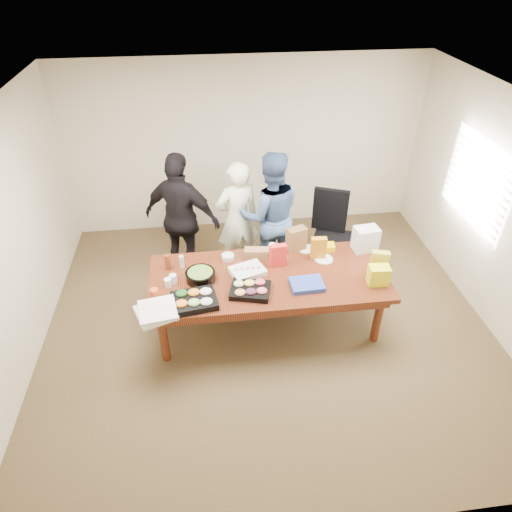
{
  "coord_description": "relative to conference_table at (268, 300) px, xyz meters",
  "views": [
    {
      "loc": [
        -0.66,
        -4.15,
        4.05
      ],
      "look_at": [
        -0.13,
        0.1,
        0.98
      ],
      "focal_mm": 31.74,
      "sensor_mm": 36.0,
      "label": 1
    }
  ],
  "objects": [
    {
      "name": "chip_bag_red",
      "position": [
        0.15,
        0.2,
        0.52
      ],
      "size": [
        0.21,
        0.1,
        0.29
      ],
      "primitive_type": "cube",
      "rotation": [
        0.0,
        0.0,
        0.1
      ],
      "color": "red",
      "rests_on": "conference_table"
    },
    {
      "name": "pizza_box_lower",
      "position": [
        -1.28,
        -0.5,
        0.4
      ],
      "size": [
        0.5,
        0.5,
        0.04
      ],
      "primitive_type": "cube",
      "rotation": [
        0.0,
        0.0,
        0.37
      ],
      "color": "silver",
      "rests_on": "conference_table"
    },
    {
      "name": "chip_bag_orange",
      "position": [
        0.67,
        0.29,
        0.52
      ],
      "size": [
        0.19,
        0.1,
        0.29
      ],
      "primitive_type": "cube",
      "rotation": [
        0.0,
        0.0,
        -0.07
      ],
      "color": "#C57A15",
      "rests_on": "conference_table"
    },
    {
      "name": "grocery_bag_white",
      "position": [
        1.3,
        0.4,
        0.53
      ],
      "size": [
        0.32,
        0.24,
        0.32
      ],
      "primitive_type": "cube",
      "rotation": [
        0.0,
        0.0,
        0.12
      ],
      "color": "white",
      "rests_on": "conference_table"
    },
    {
      "name": "clear_cup_a",
      "position": [
        -1.16,
        -0.05,
        0.43
      ],
      "size": [
        0.08,
        0.08,
        0.11
      ],
      "primitive_type": "cylinder",
      "rotation": [
        0.0,
        0.0,
        0.02
      ],
      "color": "white",
      "rests_on": "conference_table"
    },
    {
      "name": "wall_back",
      "position": [
        0.0,
        2.5,
        0.98
      ],
      "size": [
        5.5,
        0.04,
        2.7
      ],
      "primitive_type": "cube",
      "color": "beige",
      "rests_on": "floor"
    },
    {
      "name": "grocery_bag_yellow",
      "position": [
        1.23,
        -0.29,
        0.49
      ],
      "size": [
        0.24,
        0.18,
        0.23
      ],
      "primitive_type": "cube",
      "rotation": [
        0.0,
        0.0,
        -0.06
      ],
      "color": "yellow",
      "rests_on": "conference_table"
    },
    {
      "name": "wall_front",
      "position": [
        0.0,
        -2.5,
        0.98
      ],
      "size": [
        5.5,
        0.04,
        2.7
      ],
      "primitive_type": "cube",
      "color": "beige",
      "rests_on": "floor"
    },
    {
      "name": "veggie_tray",
      "position": [
        -0.87,
        -0.38,
        0.41
      ],
      "size": [
        0.53,
        0.45,
        0.07
      ],
      "primitive_type": "cube",
      "rotation": [
        0.0,
        0.0,
        0.15
      ],
      "color": "black",
      "rests_on": "conference_table"
    },
    {
      "name": "salad_bowl",
      "position": [
        -0.79,
        0.03,
        0.43
      ],
      "size": [
        0.43,
        0.43,
        0.11
      ],
      "primitive_type": "cylinder",
      "rotation": [
        0.0,
        0.0,
        0.29
      ],
      "color": "black",
      "rests_on": "conference_table"
    },
    {
      "name": "conference_table",
      "position": [
        0.0,
        0.0,
        0.0
      ],
      "size": [
        2.8,
        1.2,
        0.75
      ],
      "primitive_type": "cube",
      "color": "#4C1C0F",
      "rests_on": "floor"
    },
    {
      "name": "banana_bunch",
      "position": [
        0.79,
        0.45,
        0.42
      ],
      "size": [
        0.26,
        0.17,
        0.08
      ],
      "primitive_type": "cube",
      "rotation": [
        0.0,
        0.0,
        -0.12
      ],
      "color": "#FFCD00",
      "rests_on": "conference_table"
    },
    {
      "name": "mustard_bottle",
      "position": [
        0.35,
        0.47,
        0.46
      ],
      "size": [
        0.07,
        0.07,
        0.18
      ],
      "primitive_type": "cylinder",
      "rotation": [
        0.0,
        0.0,
        -0.13
      ],
      "color": "yellow",
      "rests_on": "conference_table"
    },
    {
      "name": "person_left",
      "position": [
        -1.0,
        1.17,
        0.55
      ],
      "size": [
        1.17,
        0.89,
        1.85
      ],
      "primitive_type": "imported",
      "rotation": [
        0.0,
        0.0,
        2.68
      ],
      "color": "black",
      "rests_on": "floor"
    },
    {
      "name": "chip_bag_blue",
      "position": [
        0.41,
        -0.24,
        0.4
      ],
      "size": [
        0.38,
        0.3,
        0.06
      ],
      "primitive_type": "cube",
      "rotation": [
        0.0,
        0.0,
        0.04
      ],
      "color": "#2741A7",
      "rests_on": "conference_table"
    },
    {
      "name": "pizza_box_upper",
      "position": [
        -1.25,
        -0.52,
        0.44
      ],
      "size": [
        0.44,
        0.44,
        0.04
      ],
      "primitive_type": "cube",
      "rotation": [
        0.0,
        0.0,
        0.16
      ],
      "color": "silver",
      "rests_on": "pizza_box_lower"
    },
    {
      "name": "floor",
      "position": [
        0.0,
        0.0,
        -0.39
      ],
      "size": [
        5.5,
        5.0,
        0.02
      ],
      "primitive_type": "cube",
      "color": "#47301E",
      "rests_on": "ground"
    },
    {
      "name": "dressing_bottle",
      "position": [
        -1.17,
        0.29,
        0.48
      ],
      "size": [
        0.07,
        0.07,
        0.2
      ],
      "primitive_type": "cylinder",
      "rotation": [
        0.0,
        0.0,
        -0.04
      ],
      "color": "#642E14",
      "rests_on": "conference_table"
    },
    {
      "name": "wall_right",
      "position": [
        2.75,
        0.0,
        0.98
      ],
      "size": [
        0.04,
        5.0,
        2.7
      ],
      "primitive_type": "cube",
      "color": "beige",
      "rests_on": "floor"
    },
    {
      "name": "dip_bowl_b",
      "position": [
        -0.45,
        0.41,
        0.41
      ],
      "size": [
        0.16,
        0.16,
        0.06
      ],
      "primitive_type": "cylinder",
      "rotation": [
        0.0,
        0.0,
        0.08
      ],
      "color": "silver",
      "rests_on": "conference_table"
    },
    {
      "name": "kraft_bag",
      "position": [
        0.43,
        0.5,
        0.53
      ],
      "size": [
        0.27,
        0.21,
        0.31
      ],
      "primitive_type": "cube",
      "rotation": [
        0.0,
        0.0,
        0.32
      ],
      "color": "brown",
      "rests_on": "conference_table"
    },
    {
      "name": "ranch_bottle",
      "position": [
        -1.01,
        0.3,
        0.46
      ],
      "size": [
        0.06,
        0.06,
        0.17
      ],
      "primitive_type": "cylinder",
      "rotation": [
        0.0,
        0.0,
        0.08
      ],
      "color": "silver",
      "rests_on": "conference_table"
    },
    {
      "name": "person_center",
      "position": [
        -0.25,
        1.19,
        0.47
      ],
      "size": [
        0.7,
        0.55,
        1.69
      ],
      "primitive_type": "imported",
      "rotation": [
        0.0,
        0.0,
        3.41
      ],
      "color": "white",
      "rests_on": "floor"
    },
    {
      "name": "dip_bowl_a",
      "position": [
        0.2,
        0.3,
        0.41
      ],
      "size": [
        0.17,
        0.17,
        0.06
      ],
      "primitive_type": "cylinder",
      "rotation": [
        0.0,
        0.0,
        0.09
      ],
      "color": "#EDE7CD",
      "rests_on": "conference_table"
    },
    {
      "name": "plate_b",
      "position": [
        0.56,
        0.49,
        0.38
      ],
      "size": [
        0.23,
        0.23,
        0.01
      ],
      "primitive_type": "cylinder",
      "rotation": [
        0.0,
        0.0,
        -0.04
      ],
      "color": "silver",
      "rests_on": "conference_table"
    },
    {
      "name": "chip_bag_yellow",
      "position": [
        1.3,
        -0.1,
        0.53
      ],
      "size": [
        0.22,
        0.13,
        0.31
      ],
      "primitive_type": "cube",
      "rotation": [
        0.0,
        0.0,
        -0.27
      ],
      "color": "gold",
      "rests_on": "conference_table"
    },
    {
      "name": "bread_loaf",
      "position": [
        -0.09,
        0.4,
        0.43
      ],
      "size": [
        0.31,
        0.17,
        0.12
      ],
      "primitive_type": "cube",
      "rotation": [
        0.0,
        0.0,
        -0.13
      ],
      "color": "olive",
      "rests_on": "conference_table"
    },
    {
      "name": "mayo_jar",
      "position": [
        0.12,
        0.45,
        0.45
      ],
      "size": [
        0.11,
        0.11,
        0.14
      ],
      "primitive_type": "cylinder",
      "rotation": [
        0.0,
        0.0,
        -0.25
      ],
      "color": "white",
      "rests_on": "conference_table"
    },
    {
      "name": "fruit_tray",
      "position": [
        -0.24,
        -0.27,
        0.41
      ],
      "size": [
        0.51,
        0.44,
        0.07
      ],
      "primitive_type": "cube",
      "rotation": [
        0.0,
        0.0,
        -0.25
      ],
      "color": "black",
      "rests_on": "conference_table"
    },
    {
      "name": "ceiling",
      "position": [
        0.0,
        0.0,
        2.33
      ],
      "size": [
        5.5,
        5.0,
        0.02
      ],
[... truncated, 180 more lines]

